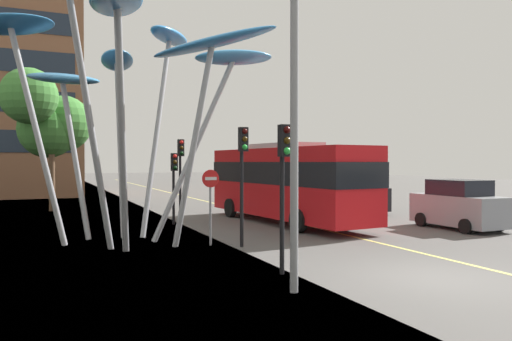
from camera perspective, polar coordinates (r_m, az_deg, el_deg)
The scene contains 13 objects.
ground at distance 12.67m, azimuth 17.95°, elevation -12.24°, with size 120.00×240.00×0.10m.
red_bus at distance 22.94m, azimuth 3.42°, elevation -1.04°, with size 3.42×11.07×3.70m.
leaf_sculpture at distance 17.81m, azimuth -14.81°, elevation 13.13°, with size 10.70×12.00×8.54m.
traffic_light_kerb_near at distance 12.33m, azimuth 3.24°, elevation 0.48°, with size 0.28×0.42×3.77m.
traffic_light_kerb_far at distance 16.33m, azimuth -1.55°, elevation 1.13°, with size 0.28×0.42×3.99m.
traffic_light_island_mid at distance 23.68m, azimuth -8.72°, elevation 0.95°, with size 0.28×0.42×3.91m.
traffic_light_opposite at distance 22.58m, azimuth -9.47°, elevation -0.25°, with size 0.28×0.42×3.24m.
car_parked_mid at distance 22.65m, azimuth 22.43°, elevation -3.77°, with size 2.02×4.01×2.08m.
car_parked_far at distance 28.24m, azimuth 11.50°, elevation -2.68°, with size 2.08×3.83×2.22m.
car_side_street at distance 33.90m, azimuth 4.07°, elevation -2.17°, with size 1.94×3.99×2.04m.
street_lamp at distance 11.03m, azimuth 5.74°, elevation 12.12°, with size 1.35×0.44×7.88m.
tree_pavement_near at distance 31.34m, azimuth -22.91°, elevation 5.56°, with size 5.06×5.26×8.02m.
no_entry_sign at distance 16.79m, azimuth -5.29°, elevation -2.85°, with size 0.60×0.12×2.58m.
Camera 1 is at (-8.88, -9.22, 2.84)m, focal length 34.53 mm.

